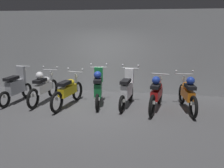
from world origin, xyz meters
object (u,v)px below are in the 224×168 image
object	(u,v)px
motorbike_slot_2	(68,91)
motorbike_slot_4	(127,90)
motorbike_slot_3	(98,88)
motorbike_slot_6	(188,93)
motorbike_slot_0	(16,87)
motorbike_slot_1	(43,87)
motorbike_slot_5	(157,93)

from	to	relation	value
motorbike_slot_2	motorbike_slot_4	distance (m)	1.87
motorbike_slot_3	motorbike_slot_6	xyz separation A→B (m)	(2.78, -0.08, -0.04)
motorbike_slot_3	motorbike_slot_0	bearing A→B (deg)	-176.02
motorbike_slot_3	motorbike_slot_4	size ratio (longest dim) A/B	1.00
motorbike_slot_1	motorbike_slot_4	size ratio (longest dim) A/B	1.16
motorbike_slot_1	motorbike_slot_6	distance (m)	4.62
motorbike_slot_5	motorbike_slot_3	bearing A→B (deg)	174.36
motorbike_slot_0	motorbike_slot_4	distance (m)	3.70
motorbike_slot_0	motorbike_slot_5	bearing A→B (deg)	0.11
motorbike_slot_0	motorbike_slot_2	bearing A→B (deg)	-3.09
motorbike_slot_3	motorbike_slot_4	distance (m)	0.94
motorbike_slot_5	motorbike_slot_1	bearing A→B (deg)	178.56
motorbike_slot_4	motorbike_slot_3	bearing A→B (deg)	179.48
motorbike_slot_0	motorbike_slot_6	xyz separation A→B (m)	(5.54, 0.11, 0.00)
motorbike_slot_5	motorbike_slot_6	bearing A→B (deg)	6.26
motorbike_slot_3	motorbike_slot_5	size ratio (longest dim) A/B	0.87
motorbike_slot_0	motorbike_slot_3	bearing A→B (deg)	3.98
motorbike_slot_1	motorbike_slot_4	bearing A→B (deg)	1.68
motorbike_slot_5	motorbike_slot_0	bearing A→B (deg)	-179.89
motorbike_slot_3	motorbike_slot_6	bearing A→B (deg)	-1.69
motorbike_slot_2	motorbike_slot_3	size ratio (longest dim) A/B	1.16
motorbike_slot_1	motorbike_slot_4	xyz separation A→B (m)	(2.78, 0.08, -0.00)
motorbike_slot_1	motorbike_slot_3	xyz separation A→B (m)	(1.84, 0.09, 0.04)
motorbike_slot_2	motorbike_slot_3	xyz separation A→B (m)	(0.92, 0.29, 0.08)
motorbike_slot_3	motorbike_slot_4	world-z (taller)	same
motorbike_slot_1	motorbike_slot_3	bearing A→B (deg)	2.79
motorbike_slot_1	motorbike_slot_3	world-z (taller)	motorbike_slot_3
motorbike_slot_6	motorbike_slot_2	bearing A→B (deg)	-176.74
motorbike_slot_3	motorbike_slot_5	bearing A→B (deg)	-5.64
motorbike_slot_0	motorbike_slot_5	size ratio (longest dim) A/B	0.87
motorbike_slot_2	motorbike_slot_5	distance (m)	2.77
motorbike_slot_3	motorbike_slot_2	bearing A→B (deg)	-162.32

